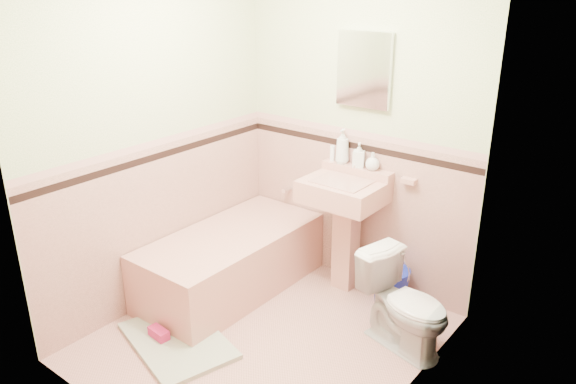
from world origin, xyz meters
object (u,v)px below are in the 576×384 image
Objects in this scene: sink at (342,236)px; toilet at (406,304)px; soap_bottle_left at (342,146)px; soap_bottle_mid at (359,155)px; bucket at (391,286)px; shoe at (159,333)px; bathtub at (231,263)px; soap_bottle_right at (373,161)px; medicine_cabinet at (364,70)px.

toilet is at bearing -26.14° from sink.
toilet is (0.88, -0.54, -0.79)m from soap_bottle_left.
soap_bottle_mid is 0.29× the size of toilet.
sink is 0.52m from bucket.
sink reaches higher than bucket.
toilet is (0.74, -0.36, -0.13)m from sink.
shoe is at bearing 140.80° from toilet.
soap_bottle_left is 1.42× the size of soap_bottle_mid.
bathtub is 7.99× the size of soap_bottle_mid.
bucket is at bearing 52.06° from toilet.
sink reaches higher than shoe.
soap_bottle_right is (0.13, 0.18, 0.59)m from sink.
shoe is (-1.00, -1.41, -0.08)m from bucket.
medicine_cabinet is at bearing 166.89° from soap_bottle_right.
bucket is at bearing 8.92° from sink.
bucket is (0.41, -0.15, -1.56)m from medicine_cabinet.
medicine_cabinet is 1.92× the size of bucket.
bathtub is 1.64× the size of sink.
sink is 4.87× the size of soap_bottle_mid.
toilet is (0.74, -0.57, -1.38)m from medicine_cabinet.
soap_bottle_left reaches higher than soap_bottle_right.
soap_bottle_right is at bearing 0.00° from soap_bottle_left.
medicine_cabinet reaches higher than toilet.
soap_bottle_mid is at bearing 163.74° from bucket.
medicine_cabinet is 3.36× the size of shoe.
soap_bottle_mid is at bearing 87.20° from sink.
toilet is 1.67m from shoe.
bucket is at bearing -22.66° from soap_bottle_right.
soap_bottle_mid is 1.92m from shoe.
bathtub is 5.36× the size of bucket.
soap_bottle_mid is at bearing 0.00° from soap_bottle_left.
soap_bottle_mid reaches higher than bucket.
soap_bottle_left is at bearing 79.10° from shoe.
bathtub reaches higher than bucket.
sink is 0.69m from soap_bottle_left.
toilet is (0.61, -0.54, -0.72)m from soap_bottle_right.
soap_bottle_left is 1.30m from toilet.
sink is 3.27× the size of bucket.
toilet is 0.57m from bucket.
toilet reaches higher than bathtub.
soap_bottle_left is at bearing 52.72° from bathtub.
medicine_cabinet reaches higher than bathtub.
medicine_cabinet is 1.62m from bucket.
sink is at bearing -125.60° from soap_bottle_right.
toilet is (1.42, 0.17, 0.10)m from bathtub.
sink is at bearing -171.08° from bucket.
soap_bottle_right is 0.84× the size of shoe.
medicine_cabinet reaches higher than soap_bottle_mid.
soap_bottle_mid reaches higher than sink.
medicine_cabinet is 2.01× the size of soap_bottle_left.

